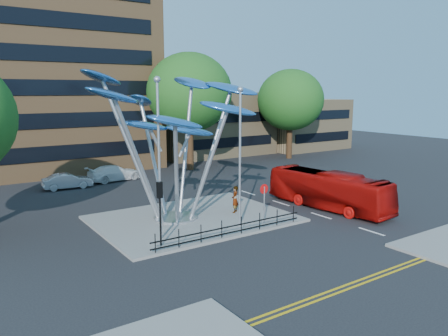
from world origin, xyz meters
TOP-DOWN VIEW (x-y plane):
  - ground at (0.00, 0.00)m, footprint 120.00×120.00m
  - traffic_island at (-1.00, 6.00)m, footprint 12.00×9.00m
  - double_yellow_near at (0.00, -6.00)m, footprint 40.00×0.12m
  - double_yellow_far at (0.00, -6.30)m, footprint 40.00×0.12m
  - brick_tower at (-6.00, 32.00)m, footprint 25.00×15.00m
  - low_building_near at (16.00, 30.00)m, footprint 15.00×8.00m
  - low_building_far at (30.00, 28.00)m, footprint 12.00×8.00m
  - tree_right at (8.00, 22.00)m, footprint 8.80×8.80m
  - tree_far at (22.00, 22.00)m, footprint 8.00×8.00m
  - leaf_sculpture at (-2.07, 6.68)m, footprint 12.72×9.54m
  - street_lamp_left at (-4.50, 3.50)m, footprint 0.36×0.36m
  - street_lamp_right at (0.50, 3.00)m, footprint 0.36×0.36m
  - traffic_light_island at (-5.00, 2.50)m, footprint 0.28×0.18m
  - no_entry_sign_island at (2.00, 2.52)m, footprint 0.60×0.10m
  - pedestrian_railing_front at (-1.00, 1.70)m, footprint 10.00×0.06m
  - red_bus at (8.28, 3.08)m, footprint 2.96×9.63m
  - pedestrian at (1.95, 5.50)m, footprint 0.77×0.75m
  - parked_car_mid at (-5.23, 19.86)m, footprint 4.11×1.68m
  - parked_car_right at (-0.73, 20.85)m, footprint 5.21×2.61m

SIDE VIEW (x-z plane):
  - ground at x=0.00m, z-range 0.00..0.00m
  - double_yellow_near at x=0.00m, z-range 0.00..0.01m
  - double_yellow_far at x=0.00m, z-range 0.00..0.01m
  - traffic_island at x=-1.00m, z-range 0.00..0.15m
  - pedestrian_railing_front at x=-1.00m, z-range 0.05..1.05m
  - parked_car_mid at x=-5.23m, z-range 0.00..1.33m
  - parked_car_right at x=-0.73m, z-range 0.00..1.45m
  - pedestrian at x=1.95m, z-range 0.15..1.94m
  - red_bus at x=8.28m, z-range 0.00..2.64m
  - no_entry_sign_island at x=2.00m, z-range 0.59..3.04m
  - traffic_light_island at x=-5.00m, z-range 0.90..4.33m
  - low_building_far at x=30.00m, z-range 0.00..7.00m
  - low_building_near at x=16.00m, z-range 0.00..8.00m
  - street_lamp_right at x=0.50m, z-range 0.94..9.24m
  - street_lamp_left at x=-4.50m, z-range 0.96..9.76m
  - leaf_sculpture at x=-2.07m, z-range 2.12..11.63m
  - tree_far at x=22.00m, z-range 1.70..12.51m
  - tree_right at x=8.00m, z-range 1.98..14.09m
  - brick_tower at x=-6.00m, z-range 0.00..30.00m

